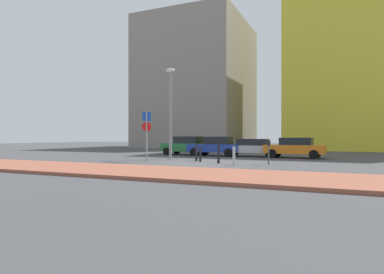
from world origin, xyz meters
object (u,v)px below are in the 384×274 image
at_px(parking_meter, 269,149).
at_px(traffic_bollard_mid, 196,153).
at_px(parked_car_orange, 295,147).
at_px(parking_sign_post, 147,130).
at_px(traffic_bollard_near, 234,156).
at_px(street_lamp, 170,105).
at_px(parked_car_silver, 252,147).
at_px(traffic_bollard_far, 219,154).
at_px(traffic_bollard_edge, 200,154).
at_px(parked_car_green, 187,145).
at_px(parked_car_blue, 216,146).

relative_size(parking_meter, traffic_bollard_mid, 1.27).
distance_m(parked_car_orange, traffic_bollard_mid, 7.80).
bearing_deg(parking_sign_post, traffic_bollard_near, -3.71).
bearing_deg(parking_meter, street_lamp, 164.35).
bearing_deg(parked_car_silver, traffic_bollard_far, -91.52).
distance_m(street_lamp, traffic_bollard_mid, 4.19).
relative_size(parking_meter, traffic_bollard_far, 1.24).
height_order(street_lamp, traffic_bollard_near, street_lamp).
bearing_deg(traffic_bollard_edge, traffic_bollard_far, -25.42).
bearing_deg(parked_car_green, parked_car_silver, 1.05).
height_order(parked_car_orange, traffic_bollard_far, parked_car_orange).
relative_size(parked_car_green, parking_meter, 3.13).
relative_size(parked_car_orange, traffic_bollard_far, 3.95).
xyz_separation_m(parked_car_silver, parking_meter, (2.64, -6.98, 0.14)).
bearing_deg(parking_meter, parked_car_green, 139.92).
xyz_separation_m(street_lamp, traffic_bollard_mid, (2.43, -1.09, -3.23)).
xyz_separation_m(street_lamp, traffic_bollard_edge, (2.92, -1.60, -3.28)).
xyz_separation_m(parked_car_green, traffic_bollard_near, (6.53, -8.03, -0.29)).
distance_m(parked_car_green, traffic_bollard_edge, 7.56).
xyz_separation_m(parked_car_orange, street_lamp, (-7.81, -4.55, 2.98)).
bearing_deg(traffic_bollard_far, traffic_bollard_edge, 154.58).
xyz_separation_m(parking_sign_post, traffic_bollard_mid, (2.64, 1.70, -1.43)).
bearing_deg(traffic_bollard_edge, parked_car_blue, 101.45).
bearing_deg(parking_meter, parked_car_blue, 129.63).
bearing_deg(street_lamp, parking_meter, -15.65).
xyz_separation_m(parking_sign_post, traffic_bollard_far, (4.55, 0.51, -1.42)).
relative_size(parked_car_silver, traffic_bollard_mid, 4.34).
xyz_separation_m(parked_car_green, traffic_bollard_mid, (3.42, -5.95, -0.28)).
relative_size(parking_sign_post, parking_meter, 2.31).
distance_m(traffic_bollard_mid, traffic_bollard_far, 2.26).
bearing_deg(parked_car_silver, traffic_bollard_mid, -109.20).
height_order(parked_car_silver, street_lamp, street_lamp).
bearing_deg(parking_meter, traffic_bollard_far, -174.61).
relative_size(parking_meter, street_lamp, 0.21).
height_order(parked_car_orange, traffic_bollard_near, parked_car_orange).
distance_m(street_lamp, traffic_bollard_far, 5.87).
distance_m(parked_car_green, parked_car_blue, 2.65).
xyz_separation_m(traffic_bollard_near, traffic_bollard_mid, (-3.11, 2.08, 0.01)).
height_order(parked_car_orange, traffic_bollard_mid, parked_car_orange).
bearing_deg(parked_car_blue, street_lamp, -109.51).
bearing_deg(parked_car_green, parked_car_blue, -4.25).
bearing_deg(parked_car_blue, parked_car_silver, 5.89).
height_order(traffic_bollard_far, traffic_bollard_edge, traffic_bollard_far).
height_order(parked_car_green, traffic_bollard_edge, parked_car_green).
height_order(parking_meter, traffic_bollard_mid, parking_meter).
height_order(parked_car_blue, traffic_bollard_edge, parked_car_blue).
height_order(parking_sign_post, traffic_bollard_edge, parking_sign_post).
xyz_separation_m(traffic_bollard_mid, traffic_bollard_edge, (0.49, -0.52, -0.05)).
height_order(parked_car_green, parking_meter, parked_car_green).
height_order(parked_car_orange, traffic_bollard_edge, parked_car_orange).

